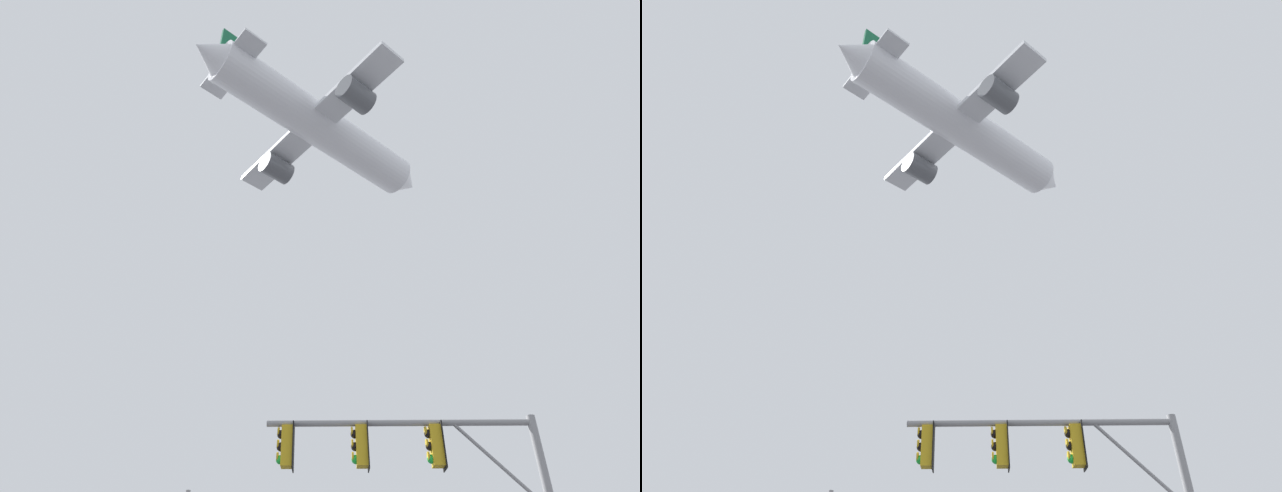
% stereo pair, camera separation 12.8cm
% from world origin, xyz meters
% --- Properties ---
extents(signal_pole_near, '(6.27, 0.78, 5.88)m').
position_xyz_m(signal_pole_near, '(2.59, 8.08, 4.58)').
color(signal_pole_near, gray).
rests_on(signal_pole_near, ground).
extents(airplane, '(20.20, 16.24, 6.29)m').
position_xyz_m(airplane, '(1.09, 24.45, 35.27)').
color(airplane, white).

